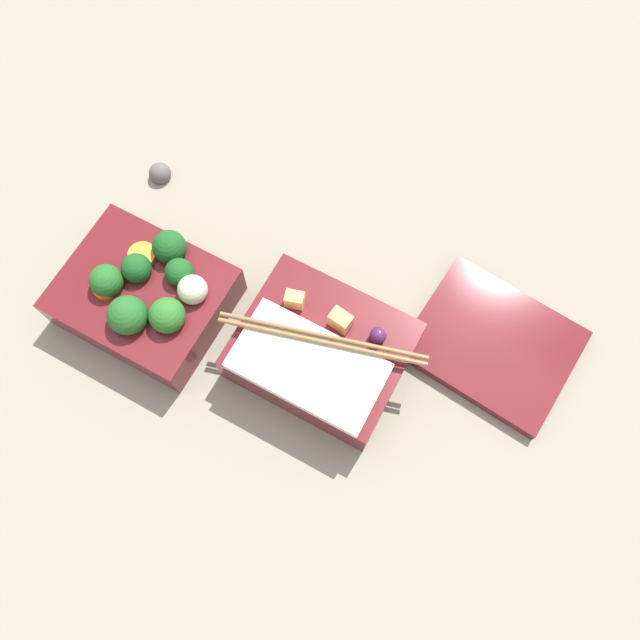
{
  "coord_description": "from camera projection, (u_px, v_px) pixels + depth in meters",
  "views": [
    {
      "loc": [
        0.21,
        -0.17,
        0.68
      ],
      "look_at": [
        0.09,
        0.04,
        0.05
      ],
      "focal_mm": 35.0,
      "sensor_mm": 36.0,
      "label": 1
    }
  ],
  "objects": [
    {
      "name": "pebble_0",
      "position": [
        157.0,
        174.0,
        0.8
      ],
      "size": [
        0.02,
        0.02,
        0.02
      ],
      "primitive_type": "sphere",
      "color": "#474442",
      "rests_on": "ground_plane"
    },
    {
      "name": "pebble_1",
      "position": [
        160.0,
        173.0,
        0.79
      ],
      "size": [
        0.03,
        0.03,
        0.03
      ],
      "primitive_type": "sphere",
      "color": "#595651",
      "rests_on": "ground_plane"
    },
    {
      "name": "ground_plane",
      "position": [
        236.0,
        328.0,
        0.73
      ],
      "size": [
        3.0,
        3.0,
        0.0
      ],
      "primitive_type": "plane",
      "color": "gray"
    },
    {
      "name": "bento_tray_vegetable",
      "position": [
        146.0,
        295.0,
        0.7
      ],
      "size": [
        0.18,
        0.15,
        0.09
      ],
      "color": "maroon",
      "rests_on": "ground_plane"
    },
    {
      "name": "bento_lid",
      "position": [
        493.0,
        344.0,
        0.71
      ],
      "size": [
        0.19,
        0.16,
        0.01
      ],
      "primitive_type": "cube",
      "rotation": [
        0.0,
        0.0,
        -0.1
      ],
      "color": "maroon",
      "rests_on": "ground_plane"
    },
    {
      "name": "bento_tray_rice",
      "position": [
        321.0,
        352.0,
        0.68
      ],
      "size": [
        0.22,
        0.15,
        0.08
      ],
      "color": "maroon",
      "rests_on": "ground_plane"
    }
  ]
}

